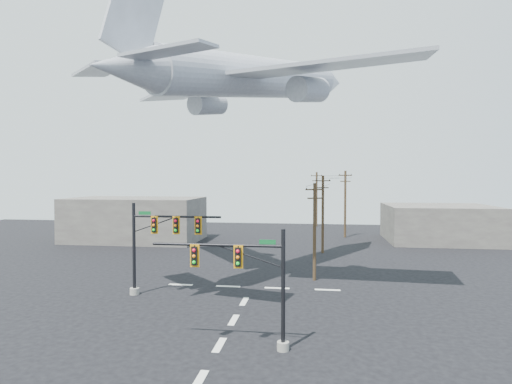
# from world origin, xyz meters

# --- Properties ---
(ground) EXTENTS (120.00, 120.00, 0.00)m
(ground) POSITION_xyz_m (0.00, 0.00, 0.00)
(ground) COLOR black
(ground) RESTS_ON ground
(lane_markings) EXTENTS (14.00, 21.20, 0.01)m
(lane_markings) POSITION_xyz_m (0.00, 5.33, 0.01)
(lane_markings) COLOR silver
(lane_markings) RESTS_ON ground
(signal_mast_near) EXTENTS (7.24, 0.69, 6.26)m
(signal_mast_near) POSITION_xyz_m (1.83, -0.27, 3.42)
(signal_mast_near) COLOR gray
(signal_mast_near) RESTS_ON ground
(signal_mast_far) EXTENTS (7.07, 0.77, 6.96)m
(signal_mast_far) POSITION_xyz_m (-6.86, 8.62, 3.95)
(signal_mast_far) COLOR gray
(signal_mast_far) RESTS_ON ground
(utility_pole_a) EXTENTS (1.60, 0.72, 8.40)m
(utility_pole_a) POSITION_xyz_m (4.97, 15.04, 4.40)
(utility_pole_a) COLOR #442F1D
(utility_pole_a) RESTS_ON ground
(utility_pole_b) EXTENTS (1.78, 0.71, 9.10)m
(utility_pole_b) POSITION_xyz_m (5.90, 28.63, 4.76)
(utility_pole_b) COLOR #442F1D
(utility_pole_b) RESTS_ON ground
(utility_pole_c) EXTENTS (1.98, 0.67, 9.86)m
(utility_pole_c) POSITION_xyz_m (9.41, 42.24, 5.16)
(utility_pole_c) COLOR #442F1D
(utility_pole_c) RESTS_ON ground
(utility_pole_d) EXTENTS (2.04, 0.34, 9.83)m
(utility_pole_d) POSITION_xyz_m (5.28, 55.91, 5.15)
(utility_pole_d) COLOR #442F1D
(utility_pole_d) RESTS_ON ground
(power_lines) EXTENTS (6.12, 40.87, 1.03)m
(power_lines) POSITION_xyz_m (6.83, 35.66, 8.68)
(power_lines) COLOR black
(airliner) EXTENTS (27.39, 29.96, 8.59)m
(airliner) POSITION_xyz_m (-0.27, 15.68, 17.62)
(airliner) COLOR #B4B8C1
(building_left) EXTENTS (18.00, 10.00, 6.00)m
(building_left) POSITION_xyz_m (-20.00, 35.00, 3.00)
(building_left) COLOR slate
(building_left) RESTS_ON ground
(building_right) EXTENTS (14.00, 12.00, 5.00)m
(building_right) POSITION_xyz_m (22.00, 40.00, 2.50)
(building_right) COLOR slate
(building_right) RESTS_ON ground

